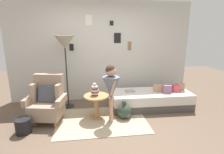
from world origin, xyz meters
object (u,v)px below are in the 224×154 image
Objects in this scene: person_child at (111,86)px; armchair at (47,101)px; daybed at (150,99)px; vase_striped at (95,90)px; magazine_basket at (23,126)px; book_on_daybed at (130,91)px; demijohn_near at (124,111)px; floor_lamp at (65,45)px; side_table at (96,102)px.

armchair is at bearing 169.42° from person_child.
vase_striped is at bearing -164.36° from daybed.
armchair is 0.65m from magazine_basket.
book_on_daybed is 0.55× the size of demijohn_near.
floor_lamp is 6.22× the size of magazine_basket.
vase_striped is at bearing -48.02° from floor_lamp.
vase_striped reaches higher than magazine_basket.
vase_striped is at bearing -1.36° from armchair.
armchair is at bearing 178.64° from vase_striped.
armchair is at bearing -171.25° from daybed.
floor_lamp is 4.39× the size of demijohn_near.
vase_striped is (-1.38, -0.39, 0.42)m from daybed.
person_child is 4.29× the size of magazine_basket.
book_on_daybed is at bearing 21.98° from magazine_basket.
person_child reaches higher than vase_striped.
person_child reaches higher than side_table.
side_table is 1.52m from floor_lamp.
book_on_daybed is (-0.51, 0.08, 0.22)m from daybed.
armchair is 0.51× the size of daybed.
side_table is at bearing -164.02° from daybed.
magazine_basket is (-0.71, -1.14, -1.39)m from floor_lamp.
person_child is at bearing -10.58° from armchair.
book_on_daybed is 0.68m from demijohn_near.
floor_lamp reaches higher than demijohn_near.
armchair is at bearing -116.51° from floor_lamp.
armchair is 2.44× the size of demijohn_near.
floor_lamp is 2.03m from demijohn_near.
magazine_basket is at bearing -162.29° from vase_striped.
demijohn_near is (1.59, -0.13, -0.28)m from armchair.
side_table is 1.46m from magazine_basket.
person_child is 3.03× the size of demijohn_near.
floor_lamp is at bearing 170.91° from daybed.
book_on_daybed is at bearing 65.91° from demijohn_near.
floor_lamp is at bearing 170.84° from book_on_daybed.
floor_lamp is (-0.64, 0.71, 0.91)m from vase_striped.
daybed is 2.84m from magazine_basket.
side_table is 0.31× the size of floor_lamp.
book_on_daybed is 0.79× the size of magazine_basket.
vase_striped is 0.67× the size of demijohn_near.
armchair is 1.00m from vase_striped.
floor_lamp reaches higher than book_on_daybed.
armchair is 1.82× the size of side_table.
magazine_basket is at bearing -121.88° from floor_lamp.
daybed is at bearing 32.99° from demijohn_near.
armchair is 0.81× the size of person_child.
armchair reaches higher than daybed.
demijohn_near is at bearing 19.83° from person_child.
armchair is at bearing -166.57° from book_on_daybed.
armchair is 1.36m from person_child.
daybed is 1.41m from side_table.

